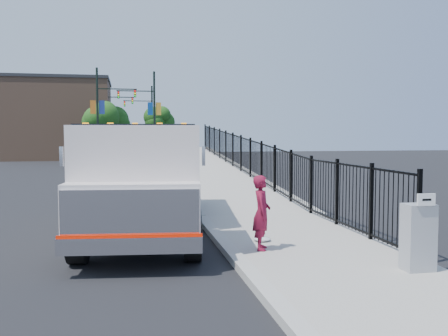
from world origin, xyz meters
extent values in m
plane|color=black|center=(0.00, 0.00, 0.00)|extent=(120.00, 120.00, 0.00)
cube|color=#9E998E|center=(1.93, -2.00, 0.06)|extent=(3.55, 12.00, 0.12)
cube|color=#ADAAA3|center=(0.00, -2.00, 0.08)|extent=(0.30, 12.00, 0.16)
cube|color=#9E998E|center=(2.12, 16.00, 0.00)|extent=(3.95, 24.06, 3.19)
cube|color=black|center=(3.55, 12.00, 0.90)|extent=(0.10, 28.00, 1.80)
cube|color=black|center=(-1.67, 2.66, 0.61)|extent=(1.95, 7.64, 0.24)
cube|color=silver|center=(-1.96, 0.11, 1.72)|extent=(2.87, 2.72, 2.23)
cube|color=silver|center=(-2.11, -1.27, 1.17)|extent=(2.69, 1.07, 1.11)
cube|color=silver|center=(-2.16, -1.68, 1.17)|extent=(2.55, 0.37, 0.95)
cube|color=silver|center=(-2.17, -1.77, 0.61)|extent=(2.68, 0.50, 0.31)
cube|color=red|center=(-2.17, -1.77, 0.78)|extent=(2.66, 0.35, 0.07)
cube|color=black|center=(-1.99, -0.16, 2.39)|extent=(2.59, 1.71, 0.95)
cube|color=silver|center=(-1.51, 4.09, 1.72)|extent=(3.18, 4.94, 1.89)
cube|color=silver|center=(-3.46, -0.84, 2.23)|extent=(0.07, 0.07, 0.39)
cube|color=silver|center=(-0.70, -1.15, 2.23)|extent=(0.07, 0.07, 0.39)
cube|color=orange|center=(-3.03, -0.44, 2.86)|extent=(0.12, 0.10, 0.07)
cube|color=orange|center=(-2.53, -0.49, 2.86)|extent=(0.12, 0.10, 0.07)
cube|color=orange|center=(-2.03, -0.55, 2.86)|extent=(0.12, 0.10, 0.07)
cube|color=orange|center=(-1.53, -0.61, 2.86)|extent=(0.12, 0.10, 0.07)
cube|color=orange|center=(-1.04, -0.66, 2.86)|extent=(0.12, 0.10, 0.07)
cylinder|color=black|center=(-3.21, -0.53, 0.56)|extent=(0.48, 1.15, 1.11)
cylinder|color=black|center=(-0.88, -0.79, 0.56)|extent=(0.48, 1.15, 1.11)
cylinder|color=black|center=(-2.60, 4.89, 0.56)|extent=(0.48, 1.15, 1.11)
cylinder|color=black|center=(-0.27, 4.63, 0.56)|extent=(0.48, 1.15, 1.11)
cylinder|color=black|center=(-2.46, 6.10, 0.56)|extent=(0.48, 1.15, 1.11)
cylinder|color=black|center=(-0.14, 5.84, 0.56)|extent=(0.48, 1.15, 1.11)
imported|color=maroon|center=(0.68, -0.53, 0.94)|extent=(0.54, 0.68, 1.64)
cube|color=gray|center=(3.10, -2.70, 0.75)|extent=(0.55, 0.40, 1.25)
cube|color=white|center=(3.10, -2.92, 1.48)|extent=(0.35, 0.04, 0.22)
ellipsoid|color=silver|center=(0.92, 0.30, 0.17)|extent=(0.41, 0.41, 0.10)
cylinder|color=black|center=(-4.54, 31.15, 4.00)|extent=(0.18, 0.18, 8.00)
cube|color=black|center=(-2.94, 31.15, 6.30)|extent=(3.20, 0.08, 0.08)
cube|color=black|center=(-1.50, 31.15, 5.95)|extent=(0.18, 0.22, 0.60)
cube|color=navy|center=(-4.19, 31.15, 4.80)|extent=(0.45, 0.04, 1.10)
cube|color=#C3691D|center=(-4.89, 31.15, 4.80)|extent=(0.45, 0.04, 1.10)
cylinder|color=black|center=(0.17, 32.82, 4.00)|extent=(0.18, 0.18, 8.00)
cube|color=black|center=(-1.43, 32.82, 6.30)|extent=(3.20, 0.08, 0.08)
cube|color=black|center=(-2.87, 32.82, 5.95)|extent=(0.18, 0.22, 0.60)
cube|color=gold|center=(0.52, 32.82, 4.80)|extent=(0.45, 0.04, 1.10)
cube|color=#0D4292|center=(-0.18, 32.82, 4.80)|extent=(0.45, 0.04, 1.10)
cylinder|color=black|center=(-4.65, 40.64, 4.00)|extent=(0.18, 0.18, 8.00)
cube|color=black|center=(-3.05, 40.64, 6.30)|extent=(3.20, 0.08, 0.08)
cube|color=black|center=(-1.61, 40.64, 5.95)|extent=(0.18, 0.22, 0.60)
cube|color=navy|center=(-4.30, 40.64, 4.80)|extent=(0.45, 0.04, 1.10)
cube|color=#D6A20A|center=(-5.00, 40.64, 4.80)|extent=(0.45, 0.04, 1.10)
cylinder|color=black|center=(0.62, 46.23, 4.00)|extent=(0.18, 0.18, 8.00)
cube|color=black|center=(-0.98, 46.23, 6.30)|extent=(3.20, 0.08, 0.08)
cube|color=black|center=(-2.42, 46.23, 5.95)|extent=(0.18, 0.22, 0.60)
cube|color=orange|center=(0.97, 46.23, 4.80)|extent=(0.45, 0.04, 1.10)
cube|color=navy|center=(0.27, 46.23, 4.80)|extent=(0.45, 0.04, 1.10)
cylinder|color=#382314|center=(-4.10, 34.66, 1.60)|extent=(0.36, 0.36, 3.20)
sphere|color=#194714|center=(-4.10, 34.66, 4.00)|extent=(2.77, 2.77, 2.77)
cylinder|color=#382314|center=(0.82, 41.08, 1.60)|extent=(0.36, 0.36, 3.20)
sphere|color=#194714|center=(0.82, 41.08, 4.00)|extent=(2.10, 2.10, 2.10)
cylinder|color=#382314|center=(-3.52, 48.04, 1.60)|extent=(0.36, 0.36, 3.20)
sphere|color=#194714|center=(-3.52, 48.04, 4.00)|extent=(3.16, 3.16, 3.16)
cube|color=#8C664C|center=(-9.00, 44.00, 4.00)|extent=(10.00, 10.00, 8.00)
camera|label=1|loc=(-2.20, -11.00, 2.68)|focal=40.00mm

